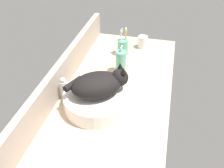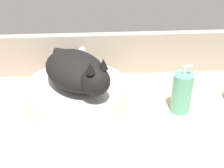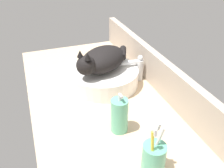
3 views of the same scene
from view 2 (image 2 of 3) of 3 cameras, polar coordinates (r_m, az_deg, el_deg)
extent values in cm
cube|color=#D1B28E|center=(104.43, 1.77, -6.32)|extent=(135.10, 61.66, 4.00)
cube|color=#AD9E8E|center=(124.00, 0.63, 5.62)|extent=(135.10, 3.60, 16.53)
cylinder|color=white|center=(105.42, -6.43, -2.07)|extent=(34.07, 34.07, 8.23)
ellipsoid|color=black|center=(100.57, -6.75, 2.54)|extent=(27.78, 30.22, 11.00)
sphere|color=black|center=(90.90, -3.02, 0.53)|extent=(8.80, 8.80, 8.80)
cone|color=black|center=(88.65, -1.57, 3.71)|extent=(2.80, 2.80, 3.20)
cone|color=black|center=(86.52, -3.97, 2.92)|extent=(2.80, 2.80, 3.20)
cylinder|color=black|center=(110.35, -7.84, 5.42)|extent=(11.37, 7.26, 3.20)
cylinder|color=silver|center=(120.70, -5.32, 3.28)|extent=(3.60, 3.60, 11.00)
cylinder|color=silver|center=(114.08, -5.72, 4.30)|extent=(3.17, 10.17, 2.20)
sphere|color=silver|center=(117.78, -5.47, 6.17)|extent=(2.80, 2.80, 2.80)
cylinder|color=#60B793|center=(103.36, 12.62, -1.62)|extent=(6.51, 6.51, 13.73)
cylinder|color=silver|center=(99.29, 13.16, 2.42)|extent=(1.20, 1.20, 2.80)
cylinder|color=silver|center=(98.99, 13.92, 3.14)|extent=(2.20, 1.00, 1.00)
camera|label=1|loc=(1.17, -72.46, 24.83)|focal=40.00mm
camera|label=3|loc=(1.11, 60.83, 18.68)|focal=40.00mm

